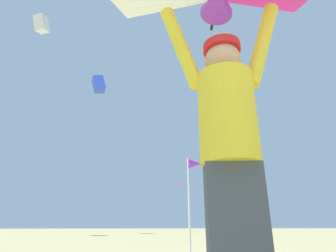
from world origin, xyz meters
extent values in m
cube|color=#424751|center=(-0.26, 0.27, 0.41)|extent=(0.33, 0.26, 0.82)
cylinder|color=yellow|center=(-0.26, 0.27, 1.10)|extent=(0.40, 0.40, 0.56)
sphere|color=tan|center=(-0.26, 0.27, 1.49)|extent=(0.23, 0.23, 0.23)
cylinder|color=red|center=(-0.26, 0.27, 1.59)|extent=(0.28, 0.28, 0.05)
cylinder|color=yellow|center=(0.00, 0.22, 1.61)|extent=(0.29, 0.14, 0.62)
cylinder|color=yellow|center=(-0.52, 0.32, 1.61)|extent=(0.29, 0.14, 0.62)
cone|color=purple|center=(-0.26, 0.27, 1.98)|extent=(0.27, 0.24, 0.24)
cube|color=blue|center=(-3.57, 19.69, 11.67)|extent=(1.32, 1.27, 1.65)
pyramid|color=red|center=(4.20, 25.68, 4.33)|extent=(0.86, 0.89, 0.38)
cube|color=white|center=(-7.43, 15.72, 14.06)|extent=(1.11, 1.20, 1.38)
cylinder|color=silver|center=(0.44, 4.40, 0.93)|extent=(0.04, 0.04, 1.87)
cone|color=purple|center=(0.58, 4.40, 1.75)|extent=(0.28, 0.24, 0.24)
camera|label=1|loc=(-0.83, -1.16, 0.50)|focal=29.10mm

